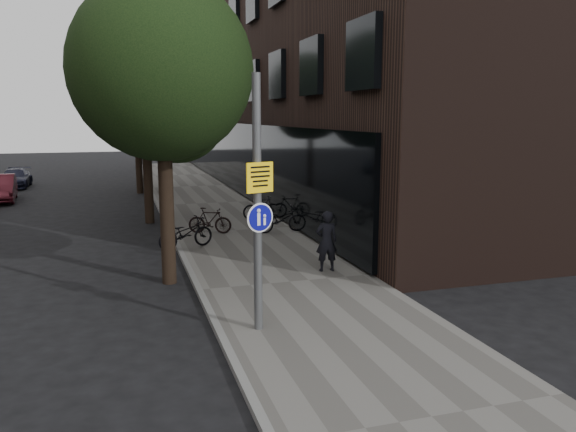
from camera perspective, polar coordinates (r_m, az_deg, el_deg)
name	(u,v)px	position (r m, az deg, el deg)	size (l,w,h in m)	color
ground	(328,337)	(11.10, 4.09, -12.14)	(120.00, 120.00, 0.00)	black
sidewalk	(236,232)	(20.40, -5.35, -1.60)	(4.50, 60.00, 0.12)	#64615D
curb_edge	(173,235)	(20.08, -11.65, -1.94)	(0.15, 60.00, 0.13)	slate
building_right_dark_brick	(331,31)	(34.19, 4.40, 18.21)	(12.00, 40.00, 18.00)	black
street_tree_near	(164,78)	(14.29, -12.46, 13.55)	(4.40, 4.40, 7.50)	black
street_tree_mid	(146,92)	(22.76, -14.25, 12.15)	(5.00, 5.00, 7.80)	black
street_tree_far	(137,98)	(31.75, -15.09, 11.48)	(5.00, 5.00, 7.80)	black
signpost	(257,204)	(10.52, -3.13, 1.19)	(0.54, 0.20, 4.85)	#595B5E
pedestrian	(327,241)	(14.89, 3.94, -2.55)	(0.59, 0.39, 1.63)	black
parked_bike_facade_near	(281,219)	(19.88, -0.74, -0.32)	(0.62, 1.77, 0.93)	black
parked_bike_facade_far	(261,207)	(22.46, -2.71, 0.90)	(0.44, 1.56, 0.94)	black
parked_bike_curb_near	(186,233)	(17.74, -10.36, -1.72)	(0.64, 1.84, 0.97)	black
parked_bike_curb_far	(210,220)	(19.85, -7.94, -0.46)	(0.43, 1.53, 0.92)	black
parked_car_mid	(0,188)	(31.24, -27.25, 2.53)	(1.39, 4.00, 1.32)	#5A1924
parked_car_far	(15,178)	(36.92, -25.95, 3.47)	(1.54, 3.79, 1.10)	#1B1D30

